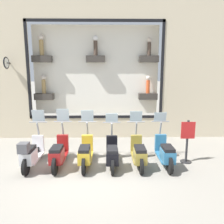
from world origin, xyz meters
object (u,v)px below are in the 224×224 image
object	(u,v)px
scooter_black_2	(112,154)
scooter_teal_0	(165,153)
scooter_white_5	(31,153)
scooter_yellow_3	(86,153)
scooter_olive_1	(139,153)
shop_sign_post	(187,140)
scooter_red_4	(59,153)

from	to	relation	value
scooter_black_2	scooter_teal_0	bearing A→B (deg)	-89.80
scooter_black_2	scooter_white_5	size ratio (longest dim) A/B	0.99
scooter_yellow_3	scooter_olive_1	bearing A→B (deg)	-90.11
scooter_yellow_3	scooter_black_2	bearing A→B (deg)	-90.54
scooter_yellow_3	shop_sign_post	distance (m)	3.30
scooter_olive_1	scooter_yellow_3	bearing A→B (deg)	89.89
scooter_teal_0	scooter_white_5	world-z (taller)	scooter_white_5
scooter_yellow_3	scooter_red_4	world-z (taller)	scooter_red_4
scooter_white_5	scooter_black_2	bearing A→B (deg)	-88.77
scooter_white_5	scooter_red_4	bearing A→B (deg)	-85.58
scooter_teal_0	scooter_black_2	bearing A→B (deg)	90.20
scooter_red_4	scooter_yellow_3	bearing A→B (deg)	-90.19
scooter_olive_1	scooter_white_5	size ratio (longest dim) A/B	1.00
scooter_red_4	shop_sign_post	xyz separation A→B (m)	(0.26, -4.11, 0.30)
shop_sign_post	scooter_white_5	bearing A→B (deg)	93.77
scooter_white_5	shop_sign_post	distance (m)	4.96
scooter_red_4	shop_sign_post	world-z (taller)	scooter_red_4
scooter_teal_0	scooter_red_4	world-z (taller)	scooter_red_4
scooter_teal_0	scooter_black_2	distance (m)	1.66
scooter_black_2	shop_sign_post	size ratio (longest dim) A/B	1.27
scooter_white_5	scooter_yellow_3	bearing A→B (deg)	-87.88
scooter_red_4	scooter_black_2	bearing A→B (deg)	-90.37
scooter_teal_0	scooter_red_4	xyz separation A→B (m)	(0.00, 3.33, 0.01)
scooter_olive_1	shop_sign_post	bearing A→B (deg)	-80.59
scooter_teal_0	scooter_olive_1	xyz separation A→B (m)	(-0.00, 0.83, -0.01)
scooter_yellow_3	shop_sign_post	size ratio (longest dim) A/B	1.28
scooter_olive_1	shop_sign_post	distance (m)	1.66
scooter_yellow_3	shop_sign_post	bearing A→B (deg)	-85.40
scooter_yellow_3	scooter_white_5	bearing A→B (deg)	92.12
scooter_olive_1	shop_sign_post	xyz separation A→B (m)	(0.27, -1.61, 0.32)
scooter_black_2	scooter_red_4	world-z (taller)	scooter_red_4
scooter_olive_1	shop_sign_post	size ratio (longest dim) A/B	1.27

